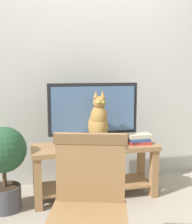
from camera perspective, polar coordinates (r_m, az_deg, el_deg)
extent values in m
plane|color=gray|center=(2.51, 3.47, -21.51)|extent=(12.00, 12.00, 0.00)
cube|color=beige|center=(3.19, -2.03, 11.03)|extent=(7.00, 0.12, 2.80)
cube|color=olive|center=(2.79, -0.25, -7.16)|extent=(1.23, 0.43, 0.04)
cube|color=olive|center=(2.64, -11.71, -14.26)|extent=(0.07, 0.07, 0.48)
cube|color=olive|center=(2.90, 11.70, -12.15)|extent=(0.07, 0.07, 0.48)
cube|color=olive|center=(2.95, -12.00, -11.84)|extent=(0.07, 0.07, 0.48)
cube|color=olive|center=(3.18, 9.10, -10.22)|extent=(0.07, 0.07, 0.48)
cube|color=olive|center=(2.91, -0.25, -14.53)|extent=(1.13, 0.35, 0.02)
cube|color=black|center=(2.83, -0.53, -6.14)|extent=(0.29, 0.20, 0.03)
cube|color=black|center=(2.82, -0.54, -5.17)|extent=(0.06, 0.04, 0.07)
cube|color=black|center=(2.76, -0.54, 0.65)|extent=(0.89, 0.05, 0.51)
cube|color=#4C6B93|center=(2.74, -0.40, 0.57)|extent=(0.83, 0.01, 0.44)
sphere|color=#2672F2|center=(2.91, 7.92, -3.81)|extent=(0.01, 0.01, 0.01)
cube|color=#ADADB2|center=(2.70, 0.40, -6.45)|extent=(0.42, 0.28, 0.07)
cube|color=black|center=(2.56, 1.21, -7.24)|extent=(0.25, 0.01, 0.03)
ellipsoid|color=olive|center=(2.66, 0.40, -2.90)|extent=(0.18, 0.28, 0.27)
ellipsoid|color=olive|center=(2.61, 0.59, -1.20)|extent=(0.16, 0.18, 0.24)
sphere|color=olive|center=(2.58, 0.67, 1.93)|extent=(0.12, 0.12, 0.12)
cone|color=olive|center=(2.56, -0.02, 3.61)|extent=(0.05, 0.05, 0.06)
cone|color=olive|center=(2.58, 1.37, 3.63)|extent=(0.05, 0.05, 0.06)
sphere|color=#B2C64C|center=(2.52, 0.47, 1.98)|extent=(0.02, 0.02, 0.02)
sphere|color=#B2C64C|center=(2.53, 1.50, 2.01)|extent=(0.02, 0.02, 0.02)
cylinder|color=olive|center=(2.61, 2.11, -5.69)|extent=(0.08, 0.22, 0.04)
cube|color=olive|center=(1.59, -1.70, -21.28)|extent=(0.53, 0.53, 0.04)
cube|color=olive|center=(1.67, -1.14, -11.26)|extent=(0.40, 0.16, 0.41)
cube|color=brown|center=(1.62, -1.15, -5.41)|extent=(0.42, 0.17, 0.06)
cube|color=#B2332D|center=(2.87, 8.72, -6.04)|extent=(0.24, 0.19, 0.03)
cube|color=#33477A|center=(2.86, 8.62, -5.46)|extent=(0.20, 0.17, 0.03)
cube|color=beige|center=(2.85, 8.78, -4.79)|extent=(0.23, 0.13, 0.04)
cylinder|color=#47474C|center=(2.78, -17.91, -16.27)|extent=(0.28, 0.28, 0.22)
cylinder|color=#332319|center=(2.74, -18.01, -14.36)|extent=(0.26, 0.26, 0.02)
cylinder|color=#4C3823|center=(2.71, -18.10, -12.43)|extent=(0.04, 0.04, 0.18)
sphere|color=#234C2D|center=(2.63, -18.35, -7.27)|extent=(0.41, 0.41, 0.41)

